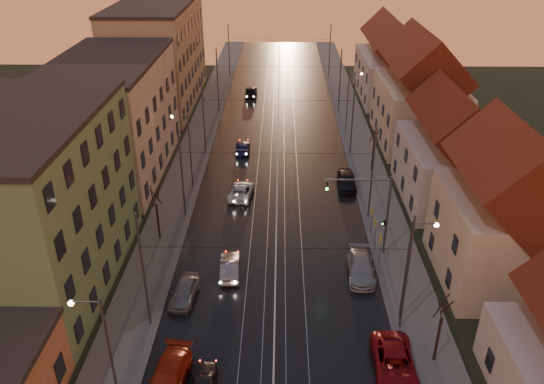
# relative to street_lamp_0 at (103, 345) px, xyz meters

# --- Properties ---
(road) EXTENTS (16.00, 120.00, 0.04)m
(road) POSITION_rel_street_lamp_0_xyz_m (9.10, 38.00, -4.87)
(road) COLOR black
(road) RESTS_ON ground
(sidewalk_left) EXTENTS (4.00, 120.00, 0.15)m
(sidewalk_left) POSITION_rel_street_lamp_0_xyz_m (-0.90, 38.00, -4.81)
(sidewalk_left) COLOR #4C4C4C
(sidewalk_left) RESTS_ON ground
(sidewalk_right) EXTENTS (4.00, 120.00, 0.15)m
(sidewalk_right) POSITION_rel_street_lamp_0_xyz_m (19.10, 38.00, -4.81)
(sidewalk_right) COLOR #4C4C4C
(sidewalk_right) RESTS_ON ground
(tram_rail_0) EXTENTS (0.06, 120.00, 0.03)m
(tram_rail_0) POSITION_rel_street_lamp_0_xyz_m (6.90, 38.00, -4.83)
(tram_rail_0) COLOR gray
(tram_rail_0) RESTS_ON road
(tram_rail_1) EXTENTS (0.06, 120.00, 0.03)m
(tram_rail_1) POSITION_rel_street_lamp_0_xyz_m (8.33, 38.00, -4.83)
(tram_rail_1) COLOR gray
(tram_rail_1) RESTS_ON road
(tram_rail_2) EXTENTS (0.06, 120.00, 0.03)m
(tram_rail_2) POSITION_rel_street_lamp_0_xyz_m (9.87, 38.00, -4.83)
(tram_rail_2) COLOR gray
(tram_rail_2) RESTS_ON road
(tram_rail_3) EXTENTS (0.06, 120.00, 0.03)m
(tram_rail_3) POSITION_rel_street_lamp_0_xyz_m (11.30, 38.00, -4.83)
(tram_rail_3) COLOR gray
(tram_rail_3) RESTS_ON road
(apartment_left_1) EXTENTS (10.00, 18.00, 13.00)m
(apartment_left_1) POSITION_rel_street_lamp_0_xyz_m (-8.40, 12.00, 1.61)
(apartment_left_1) COLOR #5F8F5B
(apartment_left_1) RESTS_ON ground
(apartment_left_2) EXTENTS (10.00, 20.00, 12.00)m
(apartment_left_2) POSITION_rel_street_lamp_0_xyz_m (-8.40, 32.00, 1.11)
(apartment_left_2) COLOR tan
(apartment_left_2) RESTS_ON ground
(apartment_left_3) EXTENTS (10.00, 24.00, 14.00)m
(apartment_left_3) POSITION_rel_street_lamp_0_xyz_m (-8.40, 56.00, 2.11)
(apartment_left_3) COLOR #9F8766
(apartment_left_3) RESTS_ON ground
(house_right_1) EXTENTS (8.67, 10.20, 10.80)m
(house_right_1) POSITION_rel_street_lamp_0_xyz_m (26.10, 13.00, 0.56)
(house_right_1) COLOR #C3B296
(house_right_1) RESTS_ON ground
(house_right_2) EXTENTS (9.18, 12.24, 9.20)m
(house_right_2) POSITION_rel_street_lamp_0_xyz_m (26.10, 26.00, -0.24)
(house_right_2) COLOR beige
(house_right_2) RESTS_ON ground
(house_right_3) EXTENTS (9.18, 14.28, 11.50)m
(house_right_3) POSITION_rel_street_lamp_0_xyz_m (26.10, 41.00, 0.92)
(house_right_3) COLOR #C3B296
(house_right_3) RESTS_ON ground
(house_right_4) EXTENTS (9.18, 16.32, 10.00)m
(house_right_4) POSITION_rel_street_lamp_0_xyz_m (26.10, 59.00, 0.16)
(house_right_4) COLOR beige
(house_right_4) RESTS_ON ground
(catenary_pole_l_1) EXTENTS (0.16, 0.16, 9.00)m
(catenary_pole_l_1) POSITION_rel_street_lamp_0_xyz_m (0.50, 7.00, -0.39)
(catenary_pole_l_1) COLOR #595B60
(catenary_pole_l_1) RESTS_ON ground
(catenary_pole_r_1) EXTENTS (0.16, 0.16, 9.00)m
(catenary_pole_r_1) POSITION_rel_street_lamp_0_xyz_m (17.70, 7.00, -0.39)
(catenary_pole_r_1) COLOR #595B60
(catenary_pole_r_1) RESTS_ON ground
(catenary_pole_l_2) EXTENTS (0.16, 0.16, 9.00)m
(catenary_pole_l_2) POSITION_rel_street_lamp_0_xyz_m (0.50, 22.00, -0.39)
(catenary_pole_l_2) COLOR #595B60
(catenary_pole_l_2) RESTS_ON ground
(catenary_pole_r_2) EXTENTS (0.16, 0.16, 9.00)m
(catenary_pole_r_2) POSITION_rel_street_lamp_0_xyz_m (17.70, 22.00, -0.39)
(catenary_pole_r_2) COLOR #595B60
(catenary_pole_r_2) RESTS_ON ground
(catenary_pole_l_3) EXTENTS (0.16, 0.16, 9.00)m
(catenary_pole_l_3) POSITION_rel_street_lamp_0_xyz_m (0.50, 37.00, -0.39)
(catenary_pole_l_3) COLOR #595B60
(catenary_pole_l_3) RESTS_ON ground
(catenary_pole_r_3) EXTENTS (0.16, 0.16, 9.00)m
(catenary_pole_r_3) POSITION_rel_street_lamp_0_xyz_m (17.70, 37.00, -0.39)
(catenary_pole_r_3) COLOR #595B60
(catenary_pole_r_3) RESTS_ON ground
(catenary_pole_l_4) EXTENTS (0.16, 0.16, 9.00)m
(catenary_pole_l_4) POSITION_rel_street_lamp_0_xyz_m (0.50, 52.00, -0.39)
(catenary_pole_l_4) COLOR #595B60
(catenary_pole_l_4) RESTS_ON ground
(catenary_pole_r_4) EXTENTS (0.16, 0.16, 9.00)m
(catenary_pole_r_4) POSITION_rel_street_lamp_0_xyz_m (17.70, 52.00, -0.39)
(catenary_pole_r_4) COLOR #595B60
(catenary_pole_r_4) RESTS_ON ground
(catenary_pole_l_5) EXTENTS (0.16, 0.16, 9.00)m
(catenary_pole_l_5) POSITION_rel_street_lamp_0_xyz_m (0.50, 70.00, -0.39)
(catenary_pole_l_5) COLOR #595B60
(catenary_pole_l_5) RESTS_ON ground
(catenary_pole_r_5) EXTENTS (0.16, 0.16, 9.00)m
(catenary_pole_r_5) POSITION_rel_street_lamp_0_xyz_m (17.70, 70.00, -0.39)
(catenary_pole_r_5) COLOR #595B60
(catenary_pole_r_5) RESTS_ON ground
(street_lamp_0) EXTENTS (1.75, 0.32, 8.00)m
(street_lamp_0) POSITION_rel_street_lamp_0_xyz_m (0.00, 0.00, 0.00)
(street_lamp_0) COLOR #595B60
(street_lamp_0) RESTS_ON ground
(street_lamp_1) EXTENTS (1.75, 0.32, 8.00)m
(street_lamp_1) POSITION_rel_street_lamp_0_xyz_m (18.21, 8.00, 0.00)
(street_lamp_1) COLOR #595B60
(street_lamp_1) RESTS_ON ground
(street_lamp_2) EXTENTS (1.75, 0.32, 8.00)m
(street_lamp_2) POSITION_rel_street_lamp_0_xyz_m (0.00, 28.00, 0.00)
(street_lamp_2) COLOR #595B60
(street_lamp_2) RESTS_ON ground
(street_lamp_3) EXTENTS (1.75, 0.32, 8.00)m
(street_lamp_3) POSITION_rel_street_lamp_0_xyz_m (18.21, 44.00, 0.00)
(street_lamp_3) COLOR #595B60
(street_lamp_3) RESTS_ON ground
(traffic_light_mast) EXTENTS (5.30, 0.32, 7.20)m
(traffic_light_mast) POSITION_rel_street_lamp_0_xyz_m (17.10, 16.00, -0.29)
(traffic_light_mast) COLOR #595B60
(traffic_light_mast) RESTS_ON ground
(bare_tree_0) EXTENTS (1.09, 1.09, 5.11)m
(bare_tree_0) POSITION_rel_street_lamp_0_xyz_m (-1.09, 18.00, -2.40)
(bare_tree_0) COLOR black
(bare_tree_0) RESTS_ON ground
(bare_tree_1) EXTENTS (1.09, 1.09, 5.11)m
(bare_tree_1) POSITION_rel_street_lamp_0_xyz_m (19.31, 4.00, -2.40)
(bare_tree_1) COLOR black
(bare_tree_1) RESTS_ON ground
(bare_tree_2) EXTENTS (1.09, 1.09, 5.11)m
(bare_tree_2) POSITION_rel_street_lamp_0_xyz_m (19.51, 32.00, -2.40)
(bare_tree_2) COLOR black
(bare_tree_2) RESTS_ON ground
(driving_car_1) EXTENTS (1.72, 4.22, 1.36)m
(driving_car_1) POSITION_rel_street_lamp_0_xyz_m (5.51, 12.98, -4.20)
(driving_car_1) COLOR gray
(driving_car_1) RESTS_ON ground
(driving_car_2) EXTENTS (2.66, 4.83, 1.28)m
(driving_car_2) POSITION_rel_street_lamp_0_xyz_m (5.52, 25.89, -4.24)
(driving_car_2) COLOR silver
(driving_car_2) RESTS_ON ground
(driving_car_3) EXTENTS (1.85, 4.25, 1.22)m
(driving_car_3) POSITION_rel_street_lamp_0_xyz_m (4.93, 37.10, -4.28)
(driving_car_3) COLOR navy
(driving_car_3) RESTS_ON ground
(driving_car_4) EXTENTS (1.94, 4.65, 1.57)m
(driving_car_4) POSITION_rel_street_lamp_0_xyz_m (4.79, 58.93, -4.10)
(driving_car_4) COLOR black
(driving_car_4) RESTS_ON ground
(parked_left_2) EXTENTS (2.66, 5.29, 1.47)m
(parked_left_2) POSITION_rel_street_lamp_0_xyz_m (2.80, 1.58, -4.15)
(parked_left_2) COLOR #A82710
(parked_left_2) RESTS_ON ground
(parked_left_3) EXTENTS (2.03, 4.23, 1.39)m
(parked_left_3) POSITION_rel_street_lamp_0_xyz_m (2.42, 9.90, -4.19)
(parked_left_3) COLOR gray
(parked_left_3) RESTS_ON ground
(parked_right_0) EXTENTS (2.68, 5.50, 1.51)m
(parked_right_0) POSITION_rel_street_lamp_0_xyz_m (16.55, 2.97, -4.13)
(parked_right_0) COLOR maroon
(parked_right_0) RESTS_ON ground
(parked_right_1) EXTENTS (2.27, 5.02, 1.43)m
(parked_right_1) POSITION_rel_street_lamp_0_xyz_m (15.80, 13.00, -4.17)
(parked_right_1) COLOR #A9A9AF
(parked_right_1) RESTS_ON ground
(parked_right_2) EXTENTS (1.99, 4.68, 1.58)m
(parked_right_2) POSITION_rel_street_lamp_0_xyz_m (16.29, 28.15, -4.10)
(parked_right_2) COLOR black
(parked_right_2) RESTS_ON ground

